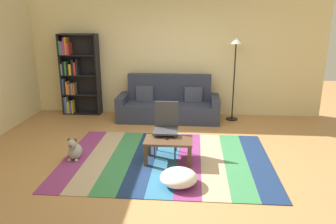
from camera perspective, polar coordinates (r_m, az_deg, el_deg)
ground_plane at (r=5.68m, az=-0.42°, el=-7.44°), size 14.00×14.00×0.00m
back_wall at (r=7.79m, az=1.22°, el=9.46°), size 6.80×0.10×2.70m
rug at (r=5.49m, az=-0.28°, el=-8.26°), size 3.39×2.46×0.01m
couch at (r=7.48m, az=0.10°, el=1.24°), size 2.26×0.80×1.00m
bookshelf at (r=8.10m, az=-15.66°, el=6.29°), size 0.90×0.28×1.89m
coffee_table at (r=5.33m, az=0.07°, el=-5.44°), size 0.77×0.48×0.37m
pouf at (r=4.69m, az=1.86°, el=-11.23°), size 0.52×0.52×0.23m
dog at (r=5.67m, az=-15.83°, el=-6.37°), size 0.22×0.35×0.40m
standing_lamp at (r=7.37m, az=11.60°, el=10.25°), size 0.32×0.32×1.85m
tv_remote at (r=5.36m, az=-0.28°, el=-4.41°), size 0.07×0.16×0.02m
folding_chair at (r=5.57m, az=-0.35°, el=-2.05°), size 0.40×0.40×0.90m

